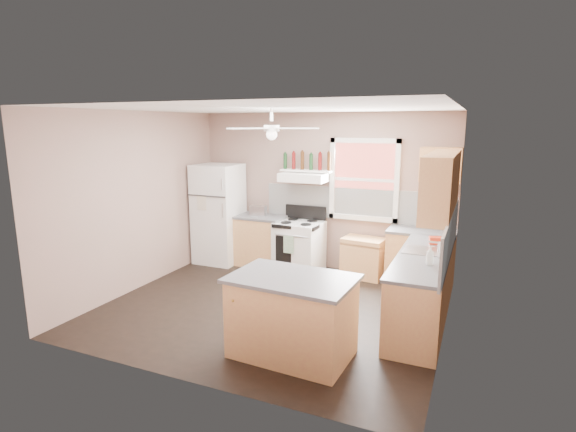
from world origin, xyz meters
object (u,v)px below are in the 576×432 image
at_px(toaster, 258,211).
at_px(cart, 363,258).
at_px(refrigerator, 219,214).
at_px(island, 292,318).
at_px(stove, 299,247).

relative_size(toaster, cart, 0.42).
relative_size(refrigerator, island, 1.43).
bearing_deg(island, refrigerator, 137.28).
xyz_separation_m(refrigerator, cart, (2.66, 0.18, -0.57)).
xyz_separation_m(toaster, cart, (1.91, 0.06, -0.66)).
relative_size(refrigerator, cart, 2.70).
height_order(stove, island, same).
relative_size(toaster, stove, 0.33).
xyz_separation_m(stove, cart, (1.10, 0.12, -0.10)).
xyz_separation_m(refrigerator, island, (2.57, -2.66, -0.47)).
distance_m(toaster, stove, 0.99).
height_order(toaster, stove, toaster).
relative_size(stove, cart, 1.29).
bearing_deg(cart, island, -85.78).
bearing_deg(stove, cart, 11.03).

